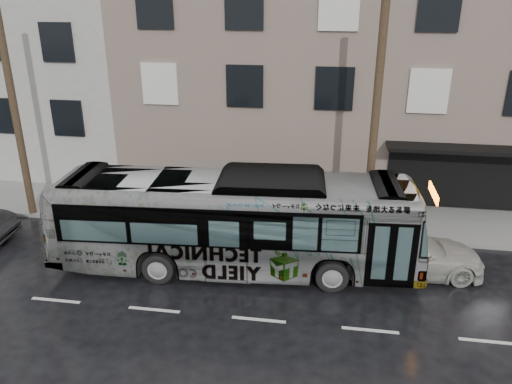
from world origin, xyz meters
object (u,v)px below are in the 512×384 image
Objects in this scene: sign_post at (397,209)px; white_sedan at (406,252)px; utility_pole_front at (375,122)px; utility_pole_rear at (14,109)px; bus at (235,222)px.

sign_post is 0.47× the size of white_sedan.
utility_pole_front is 1.00× the size of utility_pole_rear.
utility_pole_rear is 1.75× the size of white_sedan.
utility_pole_front is at bearing 180.00° from sign_post.
utility_pole_front is at bearing 0.00° from utility_pole_rear.
white_sedan is at bearing -62.65° from utility_pole_front.
white_sedan is (0.10, -2.32, -0.60)m from sign_post.
bus reaches higher than white_sedan.
sign_post is at bearing 0.00° from utility_pole_rear.
utility_pole_front and utility_pole_rear have the same top height.
utility_pole_front is at bearing -61.69° from bus.
sign_post is at bearing -66.98° from bus.
utility_pole_rear is (-14.00, 0.00, 0.00)m from utility_pole_front.
utility_pole_front is 3.75× the size of sign_post.
utility_pole_rear is 3.75× the size of sign_post.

